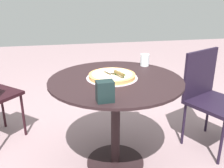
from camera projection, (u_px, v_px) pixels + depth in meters
The scene contains 7 objects.
ground_plane at pixel (115, 163), 2.10m from camera, with size 10.00×10.00×0.00m, color gray.
patio_table at pixel (116, 101), 1.90m from camera, with size 0.98×0.98×0.73m.
pizza_on_tray at pixel (112, 76), 1.85m from camera, with size 0.38×0.38×0.05m.
pizza_server at pixel (115, 72), 1.82m from camera, with size 0.21×0.13×0.02m.
drinking_cup at pixel (145, 60), 2.15m from camera, with size 0.07×0.07×0.10m, color white.
napkin_dispenser at pixel (105, 91), 1.45m from camera, with size 0.10×0.07×0.13m, color black.
patio_chair_corner at pixel (210, 93), 2.21m from camera, with size 0.57×0.57×0.86m.
Camera 1 is at (-1.70, 0.35, 1.34)m, focal length 40.60 mm.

